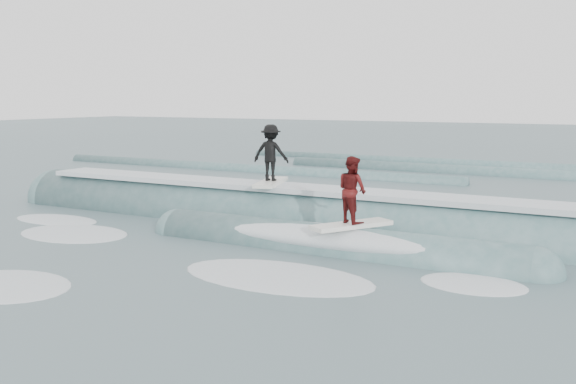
% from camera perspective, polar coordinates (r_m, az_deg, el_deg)
% --- Properties ---
extents(ground, '(160.00, 160.00, 0.00)m').
position_cam_1_polar(ground, '(14.97, -4.34, -5.34)').
color(ground, '#41595F').
rests_on(ground, ground).
extents(breaking_wave, '(21.38, 3.83, 2.10)m').
position_cam_1_polar(breaking_wave, '(17.27, 1.93, -3.30)').
color(breaking_wave, '#3D6466').
rests_on(breaking_wave, ground).
extents(surfer_black, '(1.11, 2.07, 1.68)m').
position_cam_1_polar(surfer_black, '(18.05, -1.54, 3.24)').
color(surfer_black, silver).
rests_on(surfer_black, ground).
extents(surfer_red, '(1.51, 1.99, 1.64)m').
position_cam_1_polar(surfer_red, '(14.65, 5.71, -0.24)').
color(surfer_red, silver).
rests_on(surfer_red, ground).
extents(whitewater, '(14.38, 6.92, 0.10)m').
position_cam_1_polar(whitewater, '(14.53, -10.71, -5.88)').
color(whitewater, silver).
rests_on(whitewater, ground).
extents(far_swells, '(34.00, 8.65, 0.80)m').
position_cam_1_polar(far_swells, '(31.68, 9.93, 1.85)').
color(far_swells, '#3D6466').
rests_on(far_swells, ground).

